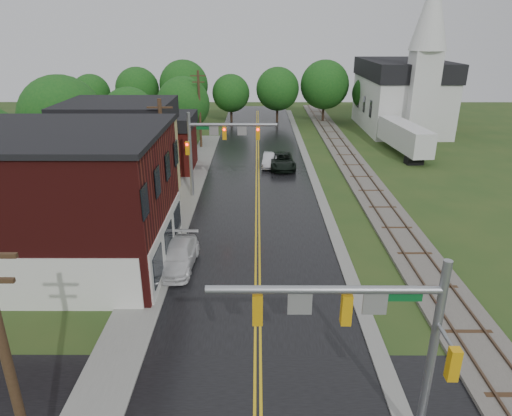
{
  "coord_description": "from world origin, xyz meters",
  "views": [
    {
      "loc": [
        -0.03,
        -9.89,
        13.59
      ],
      "look_at": [
        -0.1,
        15.46,
        3.5
      ],
      "focal_mm": 32.0,
      "sensor_mm": 36.0,
      "label": 1
    }
  ],
  "objects_px": {
    "sedan_silver": "(270,160)",
    "utility_pole_b": "(164,159)",
    "brick_building": "(45,200)",
    "church": "(405,88)",
    "utility_pole_c": "(200,108)",
    "pickup_white": "(178,256)",
    "utility_pole_a": "(10,375)",
    "traffic_signal_far": "(216,140)",
    "suv_dark": "(282,161)",
    "tree_left_b": "(63,119)",
    "tree_left_c": "(131,116)",
    "semi_trailer": "(405,136)",
    "tree_left_e": "(185,105)",
    "traffic_signal_near": "(369,324)"
  },
  "relations": [
    {
      "from": "traffic_signal_far",
      "to": "suv_dark",
      "type": "relative_size",
      "value": 1.34
    },
    {
      "from": "utility_pole_a",
      "to": "brick_building",
      "type": "bearing_deg",
      "value": 110.75
    },
    {
      "from": "utility_pole_a",
      "to": "sedan_silver",
      "type": "height_order",
      "value": "utility_pole_a"
    },
    {
      "from": "pickup_white",
      "to": "tree_left_b",
      "type": "bearing_deg",
      "value": 129.69
    },
    {
      "from": "traffic_signal_far",
      "to": "semi_trailer",
      "type": "distance_m",
      "value": 24.6
    },
    {
      "from": "sedan_silver",
      "to": "semi_trailer",
      "type": "bearing_deg",
      "value": 23.63
    },
    {
      "from": "brick_building",
      "to": "sedan_silver",
      "type": "height_order",
      "value": "brick_building"
    },
    {
      "from": "sedan_silver",
      "to": "semi_trailer",
      "type": "relative_size",
      "value": 0.38
    },
    {
      "from": "traffic_signal_far",
      "to": "tree_left_c",
      "type": "bearing_deg",
      "value": 128.82
    },
    {
      "from": "brick_building",
      "to": "church",
      "type": "relative_size",
      "value": 0.71
    },
    {
      "from": "church",
      "to": "tree_left_b",
      "type": "xyz_separation_m",
      "value": [
        -37.85,
        -21.84,
        -0.12
      ]
    },
    {
      "from": "tree_left_b",
      "to": "sedan_silver",
      "type": "bearing_deg",
      "value": 12.35
    },
    {
      "from": "brick_building",
      "to": "utility_pole_a",
      "type": "relative_size",
      "value": 1.59
    },
    {
      "from": "church",
      "to": "semi_trailer",
      "type": "relative_size",
      "value": 1.84
    },
    {
      "from": "suv_dark",
      "to": "pickup_white",
      "type": "relative_size",
      "value": 1.1
    },
    {
      "from": "sedan_silver",
      "to": "pickup_white",
      "type": "relative_size",
      "value": 0.84
    },
    {
      "from": "traffic_signal_near",
      "to": "tree_left_e",
      "type": "height_order",
      "value": "tree_left_e"
    },
    {
      "from": "brick_building",
      "to": "traffic_signal_far",
      "type": "distance_m",
      "value": 15.03
    },
    {
      "from": "utility_pole_a",
      "to": "traffic_signal_far",
      "type": "bearing_deg",
      "value": 82.97
    },
    {
      "from": "tree_left_e",
      "to": "sedan_silver",
      "type": "xyz_separation_m",
      "value": [
        10.18,
        -9.8,
        -4.13
      ]
    },
    {
      "from": "sedan_silver",
      "to": "utility_pole_a",
      "type": "bearing_deg",
      "value": -96.58
    },
    {
      "from": "utility_pole_a",
      "to": "semi_trailer",
      "type": "relative_size",
      "value": 0.83
    },
    {
      "from": "utility_pole_a",
      "to": "tree_left_b",
      "type": "xyz_separation_m",
      "value": [
        -11.05,
        31.9,
        1.0
      ]
    },
    {
      "from": "traffic_signal_near",
      "to": "suv_dark",
      "type": "height_order",
      "value": "traffic_signal_near"
    },
    {
      "from": "church",
      "to": "tree_left_b",
      "type": "height_order",
      "value": "church"
    },
    {
      "from": "utility_pole_c",
      "to": "pickup_white",
      "type": "xyz_separation_m",
      "value": [
        2.0,
        -29.46,
        -4.0
      ]
    },
    {
      "from": "brick_building",
      "to": "church",
      "type": "distance_m",
      "value": 50.58
    },
    {
      "from": "brick_building",
      "to": "church",
      "type": "height_order",
      "value": "church"
    },
    {
      "from": "sedan_silver",
      "to": "utility_pole_b",
      "type": "bearing_deg",
      "value": -113.86
    },
    {
      "from": "utility_pole_b",
      "to": "tree_left_e",
      "type": "bearing_deg",
      "value": 94.9
    },
    {
      "from": "utility_pole_c",
      "to": "sedan_silver",
      "type": "relative_size",
      "value": 2.17
    },
    {
      "from": "traffic_signal_far",
      "to": "suv_dark",
      "type": "xyz_separation_m",
      "value": [
        5.94,
        8.48,
        -4.21
      ]
    },
    {
      "from": "tree_left_c",
      "to": "suv_dark",
      "type": "height_order",
      "value": "tree_left_c"
    },
    {
      "from": "traffic_signal_far",
      "to": "tree_left_e",
      "type": "relative_size",
      "value": 0.9
    },
    {
      "from": "tree_left_c",
      "to": "semi_trailer",
      "type": "height_order",
      "value": "tree_left_c"
    },
    {
      "from": "church",
      "to": "suv_dark",
      "type": "bearing_deg",
      "value": -133.83
    },
    {
      "from": "brick_building",
      "to": "church",
      "type": "xyz_separation_m",
      "value": [
        32.48,
        38.74,
        1.68
      ]
    },
    {
      "from": "tree_left_c",
      "to": "semi_trailer",
      "type": "bearing_deg",
      "value": 1.92
    },
    {
      "from": "tree_left_e",
      "to": "sedan_silver",
      "type": "height_order",
      "value": "tree_left_e"
    },
    {
      "from": "pickup_white",
      "to": "church",
      "type": "bearing_deg",
      "value": 60.43
    },
    {
      "from": "traffic_signal_far",
      "to": "utility_pole_a",
      "type": "height_order",
      "value": "utility_pole_a"
    },
    {
      "from": "utility_pole_b",
      "to": "sedan_silver",
      "type": "bearing_deg",
      "value": 60.02
    },
    {
      "from": "church",
      "to": "traffic_signal_far",
      "type": "relative_size",
      "value": 2.72
    },
    {
      "from": "utility_pole_b",
      "to": "tree_left_c",
      "type": "distance_m",
      "value": 19.24
    },
    {
      "from": "sedan_silver",
      "to": "utility_pole_c",
      "type": "bearing_deg",
      "value": 141.95
    },
    {
      "from": "semi_trailer",
      "to": "traffic_signal_far",
      "type": "bearing_deg",
      "value": -145.27
    },
    {
      "from": "utility_pole_c",
      "to": "tree_left_c",
      "type": "height_order",
      "value": "utility_pole_c"
    },
    {
      "from": "tree_left_b",
      "to": "pickup_white",
      "type": "bearing_deg",
      "value": -53.06
    },
    {
      "from": "tree_left_b",
      "to": "utility_pole_c",
      "type": "bearing_deg",
      "value": 47.61
    },
    {
      "from": "utility_pole_b",
      "to": "pickup_white",
      "type": "distance_m",
      "value": 8.69
    }
  ]
}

